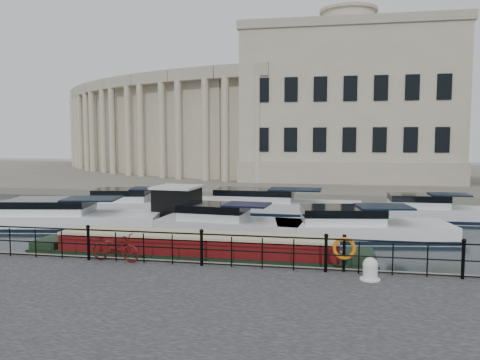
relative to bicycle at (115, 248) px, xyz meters
name	(u,v)px	position (x,y,z in m)	size (l,w,h in m)	color
ground_plane	(217,264)	(3.02, 2.23, -1.02)	(160.00, 160.00, 0.00)	black
far_bank	(292,175)	(3.02, 41.23, -0.75)	(120.00, 42.00, 0.55)	#6B665B
railing	(202,246)	(3.02, -0.02, 0.18)	(24.14, 0.14, 1.22)	black
civic_building	(280,116)	(2.02, 36.94, 6.02)	(53.55, 31.84, 16.85)	#ADA38C
bicycle	(115,248)	(0.00, 0.00, 0.00)	(0.62, 1.79, 0.94)	#4D110D
mooring_bollard	(370,269)	(8.31, -0.61, -0.15)	(0.60, 0.60, 0.67)	silver
life_ring_post	(344,249)	(7.58, 0.06, 0.26)	(0.72, 0.19, 1.17)	black
narrowboat	(197,255)	(2.29, 1.95, -0.66)	(12.97, 1.77, 1.48)	black
harbour_hut	(177,207)	(-0.97, 9.73, -0.07)	(3.44, 2.96, 2.20)	#6B665B
cabin_cruisers	(233,217)	(2.01, 10.49, -0.65)	(27.47, 10.34, 1.99)	white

